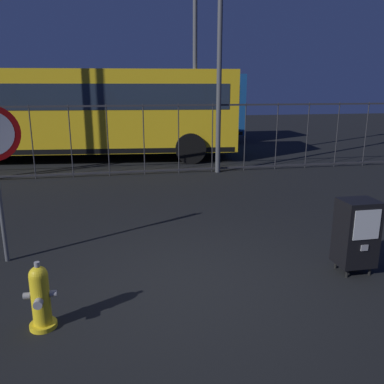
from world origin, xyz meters
TOP-DOWN VIEW (x-y plane):
  - ground_plane at (0.00, 0.00)m, footprint 60.00×60.00m
  - fire_hydrant at (-1.66, -0.63)m, footprint 0.33×0.32m
  - newspaper_box_primary at (2.29, -0.08)m, footprint 0.48×0.42m
  - fence_barrier at (-0.00, 6.76)m, footprint 18.03×0.04m
  - bus_near at (-1.91, 9.76)m, footprint 10.70×3.62m
  - bus_far at (-0.31, 13.74)m, footprint 10.51×2.83m
  - street_light_near_left at (2.14, 6.64)m, footprint 0.32×0.32m
  - street_light_far_left at (1.80, 8.35)m, footprint 0.32×0.32m

SIDE VIEW (x-z plane):
  - ground_plane at x=0.00m, z-range 0.00..0.00m
  - fire_hydrant at x=-1.66m, z-range -0.02..0.72m
  - newspaper_box_primary at x=2.29m, z-range 0.06..1.08m
  - fence_barrier at x=0.00m, z-range 0.02..2.02m
  - bus_near at x=-1.91m, z-range 0.21..3.21m
  - bus_far at x=-0.31m, z-range 0.21..3.21m
  - street_light_near_left at x=2.14m, z-range 0.55..7.09m
  - street_light_far_left at x=1.80m, z-range 0.58..8.70m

